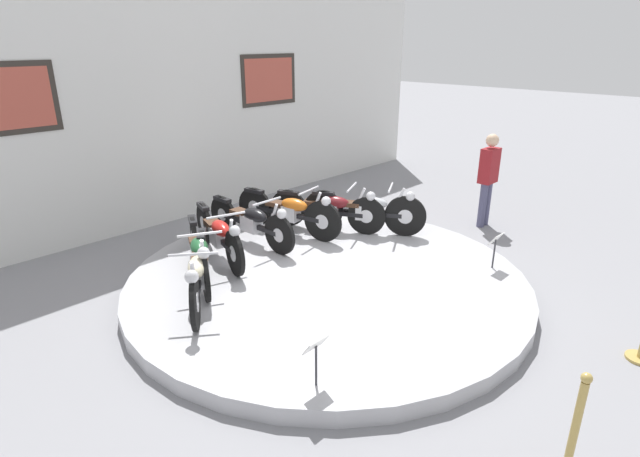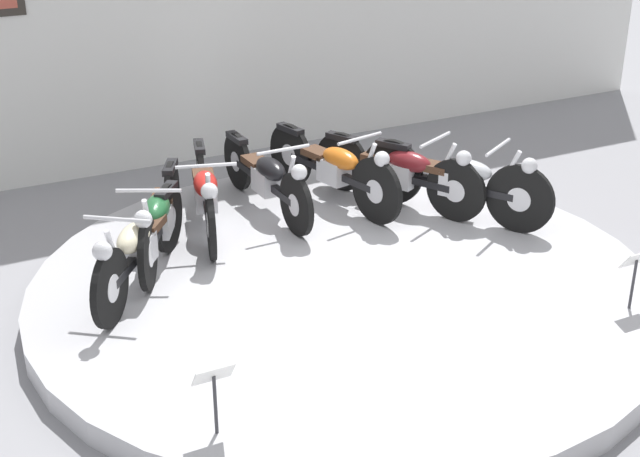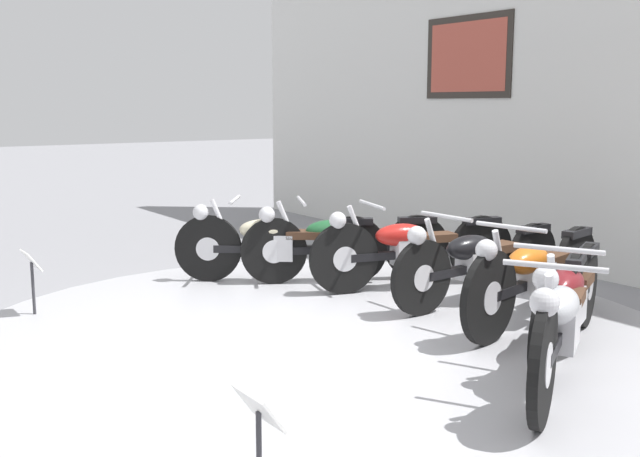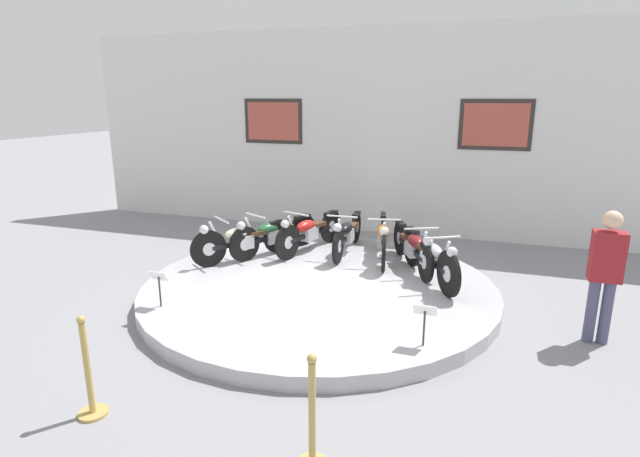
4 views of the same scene
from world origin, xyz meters
TOP-DOWN VIEW (x-y plane):
  - ground_plane at (0.00, 0.00)m, footprint 60.00×60.00m
  - display_platform at (0.00, 0.00)m, footprint 5.34×5.34m
  - motorcycle_cream at (-1.59, 0.62)m, footprint 1.24×1.60m
  - motorcycle_green at (-1.25, 1.13)m, footprint 0.94×1.77m
  - motorcycle_red at (-0.69, 1.48)m, footprint 0.69×1.91m
  - motorcycle_black at (0.00, 1.61)m, footprint 0.54×1.95m
  - motorcycle_orange at (0.68, 1.49)m, footprint 0.59×1.98m
  - motorcycle_maroon at (1.25, 1.14)m, footprint 0.91×1.80m
  - motorcycle_silver at (1.58, 0.62)m, footprint 1.06×1.77m
  - info_placard_front_left at (-1.76, -1.51)m, footprint 0.26×0.11m
  - info_placard_front_centre at (1.76, -1.51)m, footprint 0.26×0.11m

SIDE VIEW (x-z plane):
  - ground_plane at x=0.00m, z-range 0.00..0.00m
  - display_platform at x=0.00m, z-range 0.00..0.20m
  - info_placard_front_left at x=-1.76m, z-range 0.31..0.82m
  - info_placard_front_centre at x=1.76m, z-range 0.31..0.82m
  - motorcycle_black at x=0.00m, z-range 0.18..0.96m
  - motorcycle_green at x=-1.25m, z-range 0.18..0.96m
  - motorcycle_cream at x=-1.59m, z-range 0.18..0.97m
  - motorcycle_maroon at x=1.25m, z-range 0.18..0.97m
  - motorcycle_red at x=-0.69m, z-range 0.18..0.97m
  - motorcycle_orange at x=0.68m, z-range 0.19..0.99m
  - motorcycle_silver at x=1.58m, z-range 0.19..1.00m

